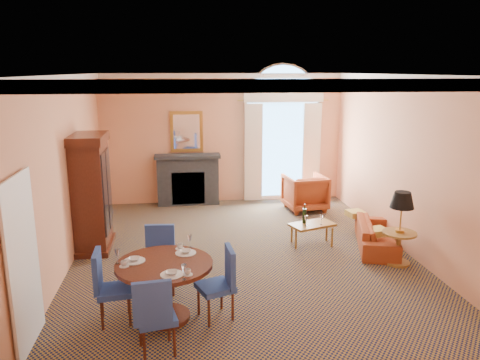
{
  "coord_description": "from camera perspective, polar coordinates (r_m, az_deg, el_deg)",
  "views": [
    {
      "loc": [
        -1.1,
        -7.81,
        3.27
      ],
      "look_at": [
        0.0,
        0.5,
        1.3
      ],
      "focal_mm": 35.0,
      "sensor_mm": 36.0,
      "label": 1
    }
  ],
  "objects": [
    {
      "name": "ground",
      "position": [
        8.54,
        0.45,
        -9.3
      ],
      "size": [
        7.5,
        7.5,
        0.0
      ],
      "primitive_type": "plane",
      "color": "#12193B",
      "rests_on": "ground"
    },
    {
      "name": "room_envelope",
      "position": [
        8.58,
        -0.32,
        8.14
      ],
      "size": [
        6.04,
        7.52,
        3.45
      ],
      "color": "#EE9F71",
      "rests_on": "ground"
    },
    {
      "name": "armoire",
      "position": [
        9.02,
        -17.64,
        -1.71
      ],
      "size": [
        0.62,
        1.1,
        2.16
      ],
      "color": "#3C180D",
      "rests_on": "ground"
    },
    {
      "name": "dining_table",
      "position": [
        6.4,
        -9.16,
        -11.72
      ],
      "size": [
        1.28,
        1.28,
        1.01
      ],
      "color": "#3C180D",
      "rests_on": "ground"
    },
    {
      "name": "dining_chair_north",
      "position": [
        7.25,
        -9.62,
        -8.86
      ],
      "size": [
        0.47,
        0.49,
        1.0
      ],
      "rotation": [
        0.0,
        0.0,
        3.1
      ],
      "color": "#244190",
      "rests_on": "ground"
    },
    {
      "name": "dining_chair_south",
      "position": [
        5.66,
        -10.38,
        -15.56
      ],
      "size": [
        0.52,
        0.52,
        1.0
      ],
      "rotation": [
        0.0,
        0.0,
        0.2
      ],
      "color": "#244190",
      "rests_on": "ground"
    },
    {
      "name": "dining_chair_east",
      "position": [
        6.37,
        -2.16,
        -11.91
      ],
      "size": [
        0.57,
        0.57,
        1.0
      ],
      "rotation": [
        0.0,
        0.0,
        1.92
      ],
      "color": "#244190",
      "rests_on": "ground"
    },
    {
      "name": "dining_chair_west",
      "position": [
        6.5,
        -15.98,
        -11.89
      ],
      "size": [
        0.5,
        0.5,
        1.0
      ],
      "rotation": [
        0.0,
        0.0,
        -1.42
      ],
      "color": "#244190",
      "rests_on": "ground"
    },
    {
      "name": "sofa",
      "position": [
        9.23,
        16.32,
        -6.43
      ],
      "size": [
        1.13,
        1.82,
        0.5
      ],
      "primitive_type": "imported",
      "rotation": [
        0.0,
        0.0,
        1.28
      ],
      "color": "#A0401D",
      "rests_on": "ground"
    },
    {
      "name": "armchair",
      "position": [
        11.27,
        7.91,
        -1.5
      ],
      "size": [
        1.02,
        1.04,
        0.86
      ],
      "primitive_type": "imported",
      "rotation": [
        0.0,
        0.0,
        3.26
      ],
      "color": "#A0401D",
      "rests_on": "ground"
    },
    {
      "name": "coffee_table",
      "position": [
        9.06,
        8.7,
        -5.37
      ],
      "size": [
        0.94,
        0.7,
        0.79
      ],
      "rotation": [
        0.0,
        0.0,
        0.33
      ],
      "color": "olive",
      "rests_on": "ground"
    },
    {
      "name": "side_table",
      "position": [
        8.41,
        19.0,
        -4.46
      ],
      "size": [
        0.58,
        0.58,
        1.26
      ],
      "color": "olive",
      "rests_on": "ground"
    }
  ]
}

